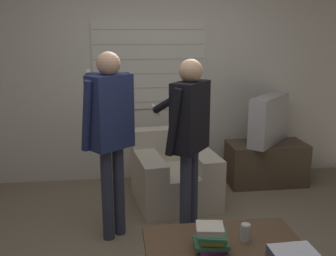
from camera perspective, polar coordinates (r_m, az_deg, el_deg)
name	(u,v)px	position (r m, az deg, el deg)	size (l,w,h in m)	color
wall_back	(151,76)	(4.78, -2.56, 7.57)	(5.20, 0.08, 2.55)	silver
armchair_beige	(174,174)	(4.29, 0.85, -6.69)	(0.92, 0.93, 0.75)	beige
coffee_table	(223,247)	(2.86, 8.04, -16.71)	(1.08, 0.60, 0.40)	brown
tv_stand	(266,163)	(4.91, 14.01, -4.98)	(0.92, 0.46, 0.51)	#4C3D2D
tv	(268,120)	(4.76, 14.36, 1.16)	(0.64, 0.67, 0.57)	#B2B2B7
person_left_standing	(110,124)	(3.37, -8.47, 0.51)	(0.47, 0.81, 1.65)	#33384C
person_right_standing	(189,128)	(3.38, 3.03, -0.02)	(0.50, 0.73, 1.59)	#33384C
book_stack	(211,238)	(2.71, 6.27, -15.56)	(0.24, 0.22, 0.17)	#75387F
soda_can	(245,232)	(2.85, 11.16, -14.64)	(0.07, 0.07, 0.13)	silver
spare_remote	(217,230)	(2.96, 7.17, -14.50)	(0.10, 0.13, 0.02)	white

